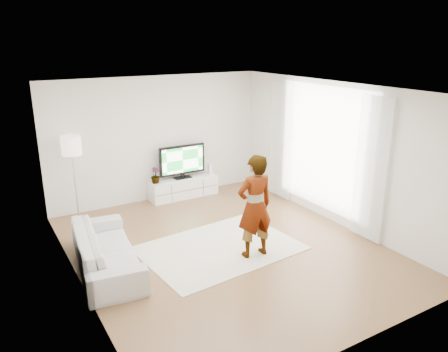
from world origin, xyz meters
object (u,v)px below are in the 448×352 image
floor_lamp (72,149)px  player (255,206)px  television (182,160)px  sofa (106,250)px  media_console (184,187)px  rug (220,248)px

floor_lamp → player: bearing=-55.1°
television → sofa: bearing=-136.3°
media_console → sofa: bearing=-136.6°
media_console → sofa: sofa is taller
player → sofa: bearing=-17.4°
player → sofa: (-2.29, 0.86, -0.58)m
sofa → television: bearing=-39.1°
player → sofa: 2.52m
sofa → floor_lamp: 2.58m
player → sofa: player is taller
rug → sofa: 1.97m
floor_lamp → sofa: bearing=-92.0°
player → floor_lamp: (-2.21, 3.17, 0.57)m
media_console → television: bearing=90.0°
rug → sofa: sofa is taller
television → player: size_ratio=0.63×
rug → player: size_ratio=1.50×
floor_lamp → rug: bearing=-55.3°
rug → media_console: bearing=77.6°
television → player: 3.27m
player → floor_lamp: 3.91m
sofa → media_console: bearing=-39.4°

